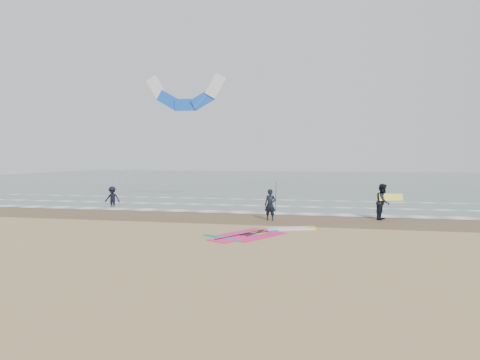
% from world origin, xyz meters
% --- Properties ---
extents(ground, '(120.00, 120.00, 0.00)m').
position_xyz_m(ground, '(0.00, 0.00, 0.00)').
color(ground, tan).
rests_on(ground, ground).
extents(sea_water, '(120.00, 80.00, 0.02)m').
position_xyz_m(sea_water, '(0.00, 48.00, 0.01)').
color(sea_water, '#47605E').
rests_on(sea_water, ground).
extents(wet_sand_band, '(120.00, 5.00, 0.01)m').
position_xyz_m(wet_sand_band, '(0.00, 6.00, 0.00)').
color(wet_sand_band, brown).
rests_on(wet_sand_band, ground).
extents(foam_waterline, '(120.00, 9.15, 0.02)m').
position_xyz_m(foam_waterline, '(0.00, 10.44, 0.03)').
color(foam_waterline, white).
rests_on(foam_waterline, ground).
extents(windsurf_rig, '(4.82, 4.57, 0.12)m').
position_xyz_m(windsurf_rig, '(0.30, 1.23, 0.03)').
color(windsurf_rig, white).
rests_on(windsurf_rig, ground).
extents(person_standing, '(0.69, 0.53, 1.71)m').
position_xyz_m(person_standing, '(0.11, 5.28, 0.86)').
color(person_standing, black).
rests_on(person_standing, ground).
extents(person_walking, '(1.04, 1.17, 1.98)m').
position_xyz_m(person_walking, '(6.13, 6.87, 0.99)').
color(person_walking, black).
rests_on(person_walking, ground).
extents(person_wading, '(1.16, 0.74, 1.70)m').
position_xyz_m(person_wading, '(-11.95, 10.30, 0.85)').
color(person_wading, black).
rests_on(person_wading, ground).
extents(held_pole, '(0.17, 0.86, 1.82)m').
position_xyz_m(held_pole, '(0.41, 5.28, 1.26)').
color(held_pole, black).
rests_on(held_pole, ground).
extents(carried_kiteboard, '(1.30, 0.51, 0.39)m').
position_xyz_m(carried_kiteboard, '(6.53, 6.77, 1.25)').
color(carried_kiteboard, yellow).
rests_on(carried_kiteboard, ground).
extents(surf_kite, '(7.56, 3.69, 8.69)m').
position_xyz_m(surf_kite, '(-7.62, 13.82, 8.13)').
color(surf_kite, white).
rests_on(surf_kite, ground).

